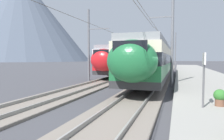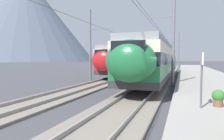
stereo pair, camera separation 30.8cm
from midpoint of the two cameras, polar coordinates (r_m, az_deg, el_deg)
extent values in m
plane|color=#424247|center=(11.18, 11.99, -9.24)|extent=(400.00, 400.00, 0.00)
cube|color=slate|center=(11.33, 6.91, -8.71)|extent=(120.00, 3.00, 0.12)
cube|color=gray|center=(11.18, 10.55, -8.18)|extent=(120.00, 0.07, 0.16)
cube|color=gray|center=(11.48, 3.38, -7.83)|extent=(120.00, 0.07, 0.16)
cube|color=slate|center=(13.20, -13.99, -7.08)|extent=(120.00, 3.00, 0.12)
cube|color=gray|center=(12.80, -11.29, -6.73)|extent=(120.00, 0.07, 0.16)
cube|color=gray|center=(13.58, -16.54, -6.23)|extent=(120.00, 0.07, 0.16)
cube|color=#2D2D30|center=(23.42, 13.51, -0.46)|extent=(25.24, 2.90, 0.45)
cube|color=#1E6638|center=(23.39, 13.54, 1.13)|extent=(25.24, 2.90, 0.85)
cube|color=black|center=(23.37, 13.56, 3.09)|extent=(25.24, 2.94, 0.75)
cube|color=beige|center=(23.38, 13.58, 4.81)|extent=(25.24, 2.90, 0.65)
cube|color=gray|center=(23.40, 13.60, 6.15)|extent=(24.94, 2.70, 0.45)
cube|color=black|center=(15.73, 10.55, -3.80)|extent=(2.80, 2.32, 0.42)
cube|color=black|center=(31.22, 14.98, -0.37)|extent=(2.80, 2.32, 0.42)
ellipsoid|color=#1E6638|center=(10.36, 6.10, 2.52)|extent=(1.80, 2.67, 2.25)
cube|color=black|center=(9.88, 5.44, 4.95)|extent=(0.16, 1.74, 1.19)
cube|color=black|center=(27.20, 14.43, 6.94)|extent=(0.90, 0.70, 0.70)
cube|color=#2D2D30|center=(33.79, 7.13, 0.72)|extent=(27.56, 2.94, 0.45)
cube|color=red|center=(33.77, 7.13, 1.82)|extent=(27.56, 2.94, 0.85)
cube|color=black|center=(33.76, 7.14, 3.18)|extent=(27.56, 2.98, 0.75)
cube|color=white|center=(33.76, 7.15, 4.37)|extent=(27.56, 2.94, 0.65)
cube|color=gray|center=(33.78, 7.16, 5.30)|extent=(27.26, 2.74, 0.45)
cube|color=black|center=(25.55, 3.04, -1.05)|extent=(2.80, 2.35, 0.42)
cube|color=black|center=(42.19, 9.59, 0.61)|extent=(2.80, 2.35, 0.42)
ellipsoid|color=red|center=(19.99, -1.63, 2.88)|extent=(1.80, 2.71, 2.25)
cube|color=black|center=(19.52, -2.16, 4.12)|extent=(0.16, 1.76, 1.19)
cube|color=black|center=(37.85, 8.50, 5.94)|extent=(0.90, 0.70, 0.70)
cylinder|color=slate|center=(17.83, 17.60, 8.03)|extent=(0.24, 0.24, 7.87)
cube|color=slate|center=(18.17, 14.80, 14.46)|extent=(0.10, 2.09, 0.10)
cylinder|color=#473823|center=(18.22, 11.89, 13.67)|extent=(45.33, 0.02, 0.02)
cylinder|color=slate|center=(43.17, 18.67, 5.04)|extent=(0.24, 0.24, 7.75)
cube|color=slate|center=(43.30, 17.53, 7.66)|extent=(0.10, 2.09, 0.10)
cylinder|color=#473823|center=(43.32, 16.32, 7.35)|extent=(45.33, 0.02, 0.02)
cylinder|color=slate|center=(22.08, -5.82, 7.03)|extent=(0.24, 0.24, 7.73)
cube|color=slate|center=(21.82, -3.17, 11.65)|extent=(0.10, 2.51, 0.10)
cylinder|color=#473823|center=(21.39, -0.39, 11.15)|extent=(45.33, 0.02, 0.02)
cylinder|color=#59595B|center=(9.16, 25.04, -2.74)|extent=(0.08, 0.08, 2.32)
cube|color=silver|center=(9.11, 25.18, 2.95)|extent=(0.70, 0.06, 0.50)
cube|color=black|center=(9.12, 25.40, 2.94)|extent=(0.52, 0.01, 0.10)
cylinder|color=brown|center=(9.92, 28.80, -8.22)|extent=(0.38, 0.38, 0.32)
sphere|color=#33752D|center=(9.87, 28.86, -6.42)|extent=(0.52, 0.52, 0.52)
sphere|color=red|center=(9.85, 28.87, -5.75)|extent=(0.29, 0.29, 0.29)
cone|color=#515B6B|center=(213.27, -23.45, 13.52)|extent=(130.21, 130.21, 82.73)
camera|label=1|loc=(0.15, -89.37, 0.04)|focal=32.04mm
camera|label=2|loc=(0.15, 90.63, -0.04)|focal=32.04mm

